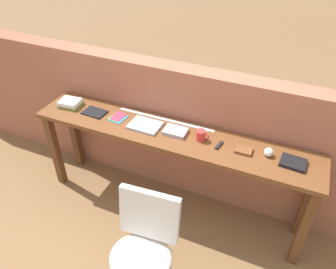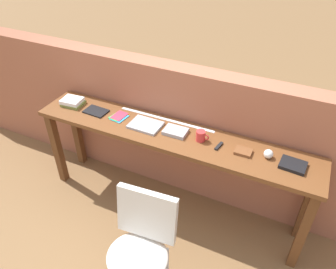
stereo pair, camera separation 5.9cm
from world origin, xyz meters
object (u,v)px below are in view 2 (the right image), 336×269
object	(u,v)px
book_repair_rightmost	(293,165)
mug	(201,136)
pamphlet_pile_colourful	(119,116)
multitool_folded	(219,146)
chair_white_moulded	(141,242)
book_stack_leftmost	(73,102)
sports_ball_small	(268,154)
leather_journal_brown	(243,152)
magazine_cycling	(96,111)
book_open_centre	(146,125)

from	to	relation	value
book_repair_rightmost	mug	bearing A→B (deg)	-176.11
pamphlet_pile_colourful	multitool_folded	size ratio (longest dim) A/B	1.63
chair_white_moulded	book_stack_leftmost	world-z (taller)	book_stack_leftmost
sports_ball_small	leather_journal_brown	bearing A→B (deg)	-172.06
magazine_cycling	sports_ball_small	size ratio (longest dim) A/B	2.99
pamphlet_pile_colourful	multitool_folded	distance (m)	0.95
pamphlet_pile_colourful	book_open_centre	bearing A→B (deg)	-4.60
mug	sports_ball_small	world-z (taller)	mug
book_open_centre	sports_ball_small	xyz separation A→B (m)	(1.04, 0.03, 0.02)
pamphlet_pile_colourful	book_open_centre	distance (m)	0.28
book_stack_leftmost	leather_journal_brown	distance (m)	1.65
sports_ball_small	book_open_centre	bearing A→B (deg)	-178.40
pamphlet_pile_colourful	book_open_centre	xyz separation A→B (m)	(0.28, -0.02, 0.00)
pamphlet_pile_colourful	leather_journal_brown	xyz separation A→B (m)	(1.14, -0.02, 0.01)
leather_journal_brown	book_repair_rightmost	world-z (taller)	book_repair_rightmost
multitool_folded	sports_ball_small	bearing A→B (deg)	5.31
chair_white_moulded	sports_ball_small	world-z (taller)	sports_ball_small
chair_white_moulded	multitool_folded	world-z (taller)	multitool_folded
sports_ball_small	chair_white_moulded	bearing A→B (deg)	-126.83
pamphlet_pile_colourful	multitool_folded	bearing A→B (deg)	-1.75
book_stack_leftmost	book_open_centre	size ratio (longest dim) A/B	0.77
book_stack_leftmost	sports_ball_small	distance (m)	1.84
book_stack_leftmost	multitool_folded	distance (m)	1.46
sports_ball_small	multitool_folded	bearing A→B (deg)	-174.69
book_open_centre	mug	size ratio (longest dim) A/B	2.47
multitool_folded	mug	bearing A→B (deg)	173.58
pamphlet_pile_colourful	sports_ball_small	size ratio (longest dim) A/B	2.53
book_stack_leftmost	book_repair_rightmost	world-z (taller)	book_stack_leftmost
book_stack_leftmost	book_repair_rightmost	xyz separation A→B (m)	(2.02, -0.01, -0.02)
book_stack_leftmost	pamphlet_pile_colourful	bearing A→B (deg)	0.67
book_open_centre	leather_journal_brown	xyz separation A→B (m)	(0.86, 0.00, 0.00)
multitool_folded	leather_journal_brown	distance (m)	0.20
book_stack_leftmost	sports_ball_small	size ratio (longest dim) A/B	2.93
mug	leather_journal_brown	bearing A→B (deg)	-1.36
multitool_folded	book_repair_rightmost	distance (m)	0.57
chair_white_moulded	leather_journal_brown	xyz separation A→B (m)	(0.46, 0.84, 0.37)
magazine_cycling	sports_ball_small	world-z (taller)	sports_ball_small
pamphlet_pile_colourful	sports_ball_small	distance (m)	1.33
magazine_cycling	book_stack_leftmost	bearing A→B (deg)	-179.38
pamphlet_pile_colourful	mug	bearing A→B (deg)	-0.79
magazine_cycling	mug	xyz separation A→B (m)	(1.03, 0.01, 0.04)
book_stack_leftmost	sports_ball_small	world-z (taller)	sports_ball_small
chair_white_moulded	mug	distance (m)	0.94
magazine_cycling	multitool_folded	distance (m)	1.19
leather_journal_brown	magazine_cycling	bearing A→B (deg)	179.33
leather_journal_brown	sports_ball_small	world-z (taller)	sports_ball_small
magazine_cycling	book_repair_rightmost	bearing A→B (deg)	3.20
book_repair_rightmost	multitool_folded	bearing A→B (deg)	-174.43
mug	leather_journal_brown	size ratio (longest dim) A/B	0.85
chair_white_moulded	book_repair_rightmost	world-z (taller)	book_repair_rightmost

